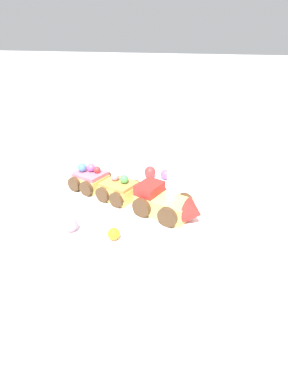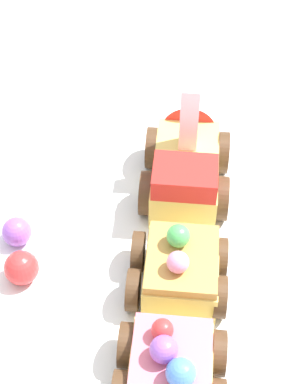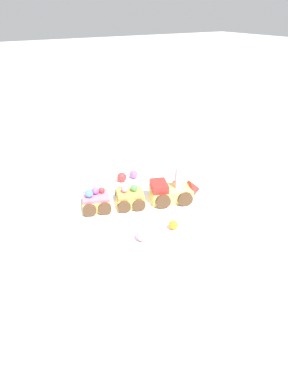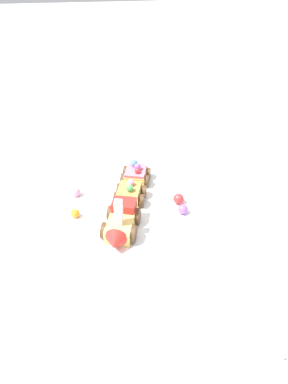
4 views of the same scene
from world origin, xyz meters
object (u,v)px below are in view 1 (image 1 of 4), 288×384
object	(u,v)px
gumball_orange	(111,233)
cake_car_caramel	(120,190)
cake_train_locomotive	(168,204)
gumball_pink	(71,225)
cake_car_strawberry	(90,179)
gumball_red	(151,172)
gumball_purple	(166,174)

from	to	relation	value
gumball_orange	cake_car_caramel	bearing A→B (deg)	103.13
cake_train_locomotive	gumball_pink	bearing A→B (deg)	-128.34
cake_car_strawberry	gumball_orange	bearing A→B (deg)	-36.40
cake_car_caramel	gumball_pink	world-z (taller)	cake_car_caramel
gumball_red	gumball_pink	bearing A→B (deg)	-108.59
cake_car_caramel	gumball_red	world-z (taller)	cake_car_caramel
gumball_pink	gumball_orange	bearing A→B (deg)	-2.58
gumball_orange	gumball_purple	xyz separation A→B (m)	(0.05, 0.26, 0.00)
gumball_red	gumball_purple	bearing A→B (deg)	-1.05
gumball_purple	cake_car_caramel	bearing A→B (deg)	-123.43
gumball_pink	cake_car_strawberry	bearing A→B (deg)	101.93
cake_train_locomotive	gumball_pink	xyz separation A→B (m)	(-0.16, -0.10, -0.01)
cake_train_locomotive	gumball_red	xyz separation A→B (m)	(-0.07, 0.16, -0.01)
cake_train_locomotive	gumball_orange	world-z (taller)	cake_train_locomotive
cake_car_caramel	cake_car_strawberry	world-z (taller)	cake_car_strawberry
cake_car_caramel	gumball_orange	xyz separation A→B (m)	(0.03, -0.14, -0.01)
gumball_orange	gumball_red	world-z (taller)	gumball_red
gumball_pink	gumball_orange	world-z (taller)	gumball_pink
cake_train_locomotive	gumball_red	size ratio (longest dim) A/B	5.14
cake_car_strawberry	gumball_red	bearing A→B (deg)	56.19
gumball_orange	cake_car_strawberry	bearing A→B (deg)	123.61
cake_car_caramel	gumball_red	xyz separation A→B (m)	(0.04, 0.12, -0.01)
cake_car_strawberry	gumball_orange	xyz separation A→B (m)	(0.11, -0.17, -0.01)
cake_car_strawberry	gumball_purple	size ratio (longest dim) A/B	3.81
cake_car_caramel	gumball_pink	distance (m)	0.15
gumball_pink	gumball_purple	distance (m)	0.29
gumball_orange	gumball_pink	bearing A→B (deg)	177.42
gumball_pink	cake_train_locomotive	bearing A→B (deg)	31.67
gumball_orange	gumball_red	distance (m)	0.26
gumball_pink	gumball_red	xyz separation A→B (m)	(0.09, 0.26, 0.00)
cake_car_caramel	gumball_orange	size ratio (longest dim) A/B	4.38
gumball_orange	gumball_purple	bearing A→B (deg)	80.26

